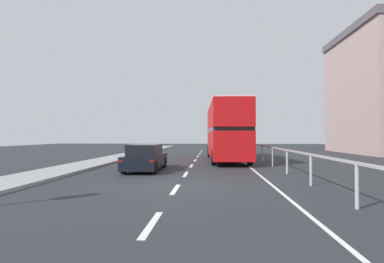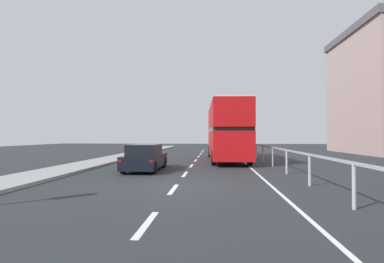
% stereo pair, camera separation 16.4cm
% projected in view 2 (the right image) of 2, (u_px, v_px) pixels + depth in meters
% --- Properties ---
extents(ground_plane, '(73.66, 120.00, 0.10)m').
position_uv_depth(ground_plane, '(176.00, 187.00, 11.09)').
color(ground_plane, '#26292D').
extents(near_sidewalk_kerb, '(2.42, 80.00, 0.14)m').
position_uv_depth(near_sidewalk_kerb, '(11.00, 182.00, 11.60)').
color(near_sidewalk_kerb, gray).
rests_on(near_sidewalk_kerb, ground).
extents(lane_paint_markings, '(3.73, 46.00, 0.01)m').
position_uv_depth(lane_paint_markings, '(226.00, 164.00, 19.27)').
color(lane_paint_markings, silver).
rests_on(lane_paint_markings, ground).
extents(bridge_side_railing, '(0.10, 42.00, 1.22)m').
position_uv_depth(bridge_side_railing, '(267.00, 149.00, 19.70)').
color(bridge_side_railing, '#ADABB4').
rests_on(bridge_side_railing, ground).
extents(double_decker_bus_red, '(2.99, 10.85, 4.33)m').
position_uv_depth(double_decker_bus_red, '(226.00, 130.00, 22.51)').
color(double_decker_bus_red, red).
rests_on(double_decker_bus_red, ground).
extents(hatchback_car_near, '(1.80, 4.53, 1.43)m').
position_uv_depth(hatchback_car_near, '(145.00, 158.00, 16.08)').
color(hatchback_car_near, black).
rests_on(hatchback_car_near, ground).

